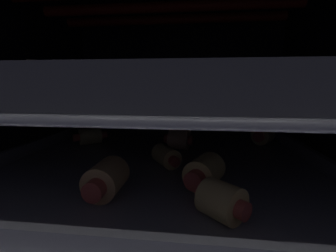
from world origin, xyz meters
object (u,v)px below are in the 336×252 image
Objects in this scene: pig_in_blanket_lower_1 at (166,156)px; pig_in_blanket_lower_7 at (106,179)px; pig_in_blanket_lower_5 at (222,201)px; pig_in_blanket_upper_6 at (227,74)px; baking_tray_upper at (164,89)px; pig_in_blanket_upper_3 at (194,78)px; baking_tray_lower at (165,154)px; pig_in_blanket_upper_4 at (269,79)px; pig_in_blanket_lower_2 at (90,136)px; pig_in_blanket_lower_6 at (205,172)px; pig_in_blanket_upper_2 at (210,75)px; pig_in_blanket_upper_0 at (262,78)px; pig_in_blanket_upper_5 at (53,75)px; oven_rack_upper at (164,97)px; pig_in_blanket_lower_0 at (184,129)px; oven_rack_lower at (165,160)px; pig_in_blanket_upper_7 at (217,79)px; pig_in_blanket_lower_3 at (263,135)px; pig_in_blanket_upper_1 at (129,75)px; pig_in_blanket_lower_4 at (179,139)px.

pig_in_blanket_lower_7 is at bearing -117.74° from pig_in_blanket_lower_1.
pig_in_blanket_upper_6 is (1.44, 11.65, 10.36)cm from pig_in_blanket_lower_5.
baking_tray_upper is 7.69× the size of pig_in_blanket_upper_3.
baking_tray_lower is 10.09× the size of pig_in_blanket_upper_4.
pig_in_blanket_lower_7 is (10.24, -18.42, 0.27)cm from pig_in_blanket_lower_2.
pig_in_blanket_upper_2 is (0.82, 10.80, 10.25)cm from pig_in_blanket_lower_6.
pig_in_blanket_lower_1 is 0.90× the size of pig_in_blanket_upper_3.
pig_in_blanket_lower_5 is at bearing -62.99° from pig_in_blanket_lower_1.
baking_tray_lower is at bearing -163.19° from pig_in_blanket_upper_0.
pig_in_blanket_lower_7 reaches higher than baking_tray_lower.
pig_in_blanket_lower_7 reaches higher than pig_in_blanket_lower_5.
baking_tray_lower is at bearing 60.99° from pig_in_blanket_upper_5.
pig_in_blanket_upper_6 is (1.76, -4.99, -0.02)cm from pig_in_blanket_upper_2.
pig_in_blanket_upper_4 is (13.22, -8.38, -0.37)cm from pig_in_blanket_upper_3.
oven_rack_upper is 19.88cm from pig_in_blanket_upper_4.
pig_in_blanket_upper_5 is (-10.38, -28.11, 10.17)cm from pig_in_blanket_lower_0.
pig_in_blanket_upper_4 is 0.86× the size of pig_in_blanket_upper_6.
baking_tray_upper is at bearing -90.00° from oven_rack_lower.
pig_in_blanket_lower_6 is at bearing -96.75° from pig_in_blanket_upper_7.
pig_in_blanket_upper_2 is 5.29cm from pig_in_blanket_upper_6.
pig_in_blanket_upper_3 is (-1.46, 28.68, 10.27)cm from pig_in_blanket_lower_6.
baking_tray_lower is (0.00, -0.00, 0.95)cm from oven_rack_lower.
pig_in_blanket_upper_2 is at bearing 109.46° from pig_in_blanket_upper_6.
pig_in_blanket_upper_6 is at bearing -122.23° from pig_in_blanket_lower_3.
pig_in_blanket_lower_0 is 18.74cm from pig_in_blanket_lower_2.
pig_in_blanket_upper_1 is 1.15× the size of pig_in_blanket_upper_2.
pig_in_blanket_upper_5 reaches higher than pig_in_blanket_lower_0.
pig_in_blanket_lower_6 is 9.99cm from pig_in_blanket_lower_7.
pig_in_blanket_upper_7 is (8.80, 14.43, 1.84)cm from baking_tray_upper.
pig_in_blanket_lower_2 is 24.93cm from pig_in_blanket_upper_3.
baking_tray_upper is at bearing 75.27° from pig_in_blanket_lower_7.
pig_in_blanket_lower_0 is at bearing 29.89° from pig_in_blanket_lower_2.
pig_in_blanket_lower_0 is at bearing -171.36° from pig_in_blanket_upper_7.
baking_tray_upper reaches higher than oven_rack_upper.
pig_in_blanket_upper_3 is (8.91, 19.79, -0.01)cm from pig_in_blanket_upper_1.
pig_in_blanket_upper_3 is (4.29, 17.38, 3.11)cm from oven_rack_upper.
baking_tray_lower is 8.80× the size of pig_in_blanket_upper_2.
pig_in_blanket_upper_1 is 21.71cm from pig_in_blanket_upper_3.
pig_in_blanket_upper_4 is 10.27cm from pig_in_blanket_upper_7.
pig_in_blanket_lower_3 is at bearing 25.37° from baking_tray_upper.
pig_in_blanket_lower_1 is at bearing 45.64° from pig_in_blanket_upper_5.
pig_in_blanket_upper_5 is at bearing -150.88° from pig_in_blanket_upper_6.
pig_in_blanket_lower_3 is at bearing 61.98° from pig_in_blanket_upper_0.
pig_in_blanket_upper_1 is (-21.46, -10.39, 10.32)cm from pig_in_blanket_lower_3.
pig_in_blanket_upper_1 is (-19.62, -6.94, 0.40)cm from pig_in_blanket_upper_0.
pig_in_blanket_lower_6 is at bearing -120.29° from pig_in_blanket_upper_0.
pig_in_blanket_lower_0 is at bearing 77.78° from pig_in_blanket_lower_7.
pig_in_blanket_upper_5 is at bearing -120.40° from pig_in_blanket_lower_4.
pig_in_blanket_lower_3 is at bearing 25.37° from oven_rack_lower.
pig_in_blanket_lower_7 is (-9.52, -3.02, 0.04)cm from pig_in_blanket_lower_6.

